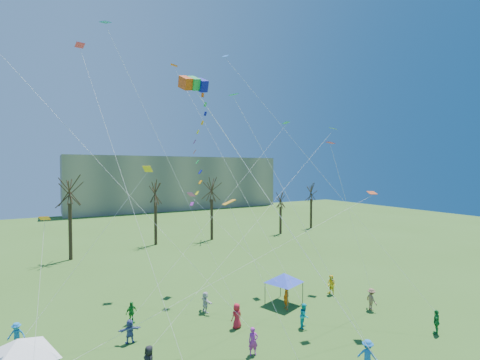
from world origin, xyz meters
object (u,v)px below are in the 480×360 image
distant_building (176,183)px  canopy_tent_blue (284,278)px  canopy_tent_white (17,349)px  big_box_kite (203,150)px

distant_building → canopy_tent_blue: (-15.23, -71.82, -5.23)m
canopy_tent_white → canopy_tent_blue: size_ratio=1.24×
canopy_tent_white → canopy_tent_blue: canopy_tent_white is taller
distant_building → big_box_kite: (-24.78, -76.45, 5.30)m
distant_building → big_box_kite: bearing=-108.0°
distant_building → canopy_tent_blue: bearing=-102.0°
canopy_tent_white → canopy_tent_blue: 19.24m
big_box_kite → canopy_tent_white: (-9.40, 1.35, -10.01)m
big_box_kite → canopy_tent_blue: 14.95m
distant_building → big_box_kite: big_box_kite is taller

